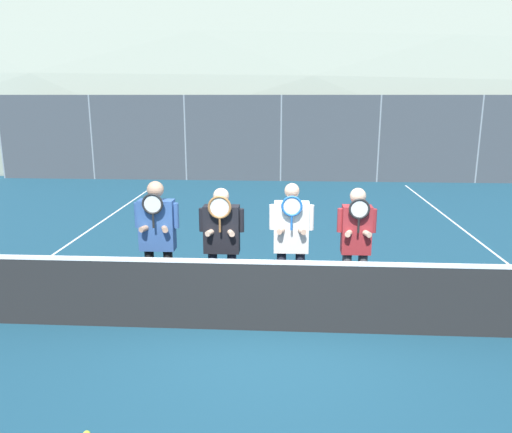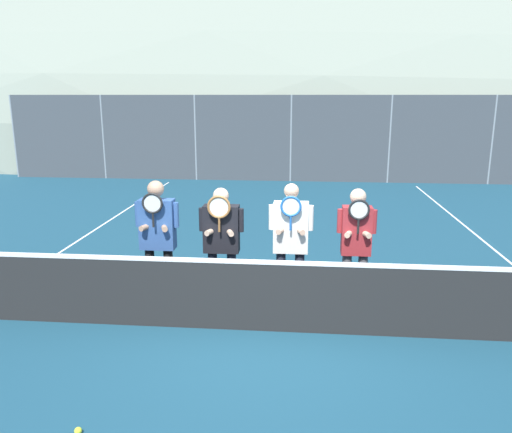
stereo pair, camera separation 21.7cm
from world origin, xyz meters
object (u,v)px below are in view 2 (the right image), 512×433
(car_center, at_px, (412,147))
(player_leftmost, at_px, (158,233))
(player_rightmost, at_px, (356,241))
(player_center_left, at_px, (221,237))
(player_center_right, at_px, (291,238))
(tennis_ball_on_court, at_px, (78,431))
(car_far_left, at_px, (167,146))
(car_left_of_center, at_px, (291,145))

(car_center, bearing_deg, player_leftmost, -113.73)
(player_rightmost, bearing_deg, player_center_left, -178.36)
(player_leftmost, bearing_deg, player_center_left, 5.42)
(player_center_right, xyz_separation_m, tennis_ball_on_court, (-1.82, -2.83, -1.05))
(player_center_left, relative_size, car_far_left, 0.38)
(player_center_right, bearing_deg, tennis_ball_on_court, -122.83)
(player_center_right, bearing_deg, car_center, 72.49)
(car_center, bearing_deg, player_rightmost, -104.38)
(car_left_of_center, bearing_deg, car_center, 4.78)
(player_rightmost, distance_m, tennis_ball_on_court, 4.11)
(player_center_left, xyz_separation_m, car_center, (5.61, 14.68, -0.16))
(player_leftmost, height_order, player_center_right, player_leftmost)
(player_leftmost, height_order, car_center, player_leftmost)
(player_leftmost, relative_size, tennis_ball_on_court, 27.21)
(player_leftmost, height_order, player_rightmost, player_leftmost)
(car_left_of_center, bearing_deg, player_rightmost, -84.98)
(player_rightmost, bearing_deg, car_left_of_center, 95.02)
(player_center_left, height_order, car_far_left, player_center_left)
(car_far_left, xyz_separation_m, car_center, (10.27, 0.42, 0.03))
(player_rightmost, relative_size, car_left_of_center, 0.37)
(car_left_of_center, relative_size, tennis_ball_on_court, 69.67)
(player_center_right, height_order, car_center, player_center_right)
(car_center, bearing_deg, car_far_left, -177.67)
(player_center_left, bearing_deg, car_left_of_center, 87.55)
(player_center_left, relative_size, player_rightmost, 0.99)
(player_center_right, xyz_separation_m, player_rightmost, (0.89, 0.09, -0.04))
(player_center_left, relative_size, car_left_of_center, 0.37)
(player_leftmost, height_order, player_center_left, player_leftmost)
(player_rightmost, xyz_separation_m, car_left_of_center, (-1.25, 14.21, -0.09))
(player_center_left, distance_m, car_center, 15.72)
(car_far_left, height_order, car_center, car_center)
(player_center_left, relative_size, player_center_right, 0.95)
(player_center_right, relative_size, car_far_left, 0.40)
(player_center_left, distance_m, tennis_ball_on_court, 3.16)
(player_center_right, distance_m, car_center, 15.44)
(player_center_right, distance_m, car_left_of_center, 14.31)
(player_center_left, height_order, tennis_ball_on_court, player_center_left)
(player_leftmost, xyz_separation_m, player_center_right, (1.85, 0.05, -0.03))
(car_left_of_center, xyz_separation_m, car_center, (5.00, 0.42, -0.06))
(player_center_left, bearing_deg, tennis_ball_on_court, -106.74)
(player_leftmost, relative_size, player_rightmost, 1.05)
(player_center_left, relative_size, car_center, 0.43)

